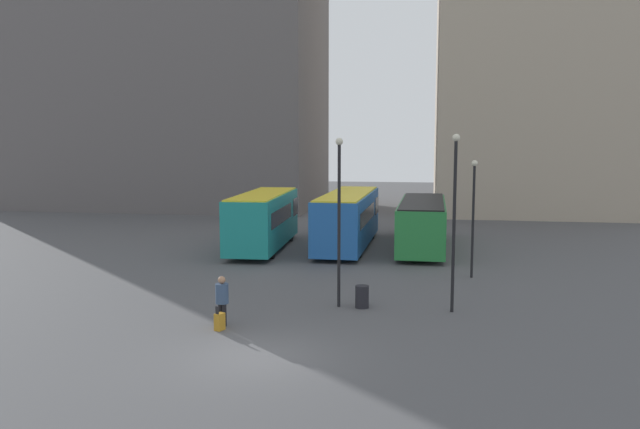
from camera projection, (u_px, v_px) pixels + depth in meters
The scene contains 11 objects.
ground_plane at pixel (260, 357), 18.28m from camera, with size 160.00×160.00×0.00m, color #4C4C4F.
building_block_right at pixel (538, 23), 54.57m from camera, with size 17.23×14.97×33.18m.
bus_0 at pixel (264, 219), 36.47m from camera, with size 2.96×9.69×3.29m.
bus_1 at pixel (348, 217), 37.28m from camera, with size 2.79×11.14×3.25m.
bus_2 at pixel (422, 222), 36.70m from camera, with size 2.77×10.72×2.85m.
traveler at pixel (222, 296), 21.26m from camera, with size 0.58×0.58×1.73m.
suitcase at pixel (220, 322), 20.83m from camera, with size 0.34×0.39×0.84m.
lamp_post_0 at pixel (473, 209), 28.58m from camera, with size 0.28×0.28×5.44m.
lamp_post_1 at pixel (339, 210), 23.41m from camera, with size 0.28×0.28×6.42m.
lamp_post_2 at pixel (454, 210), 22.69m from camera, with size 0.28×0.28×6.56m.
trash_bin at pixel (362, 297), 23.66m from camera, with size 0.52×0.52×0.85m.
Camera 1 is at (4.67, -17.12, 6.29)m, focal length 35.00 mm.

